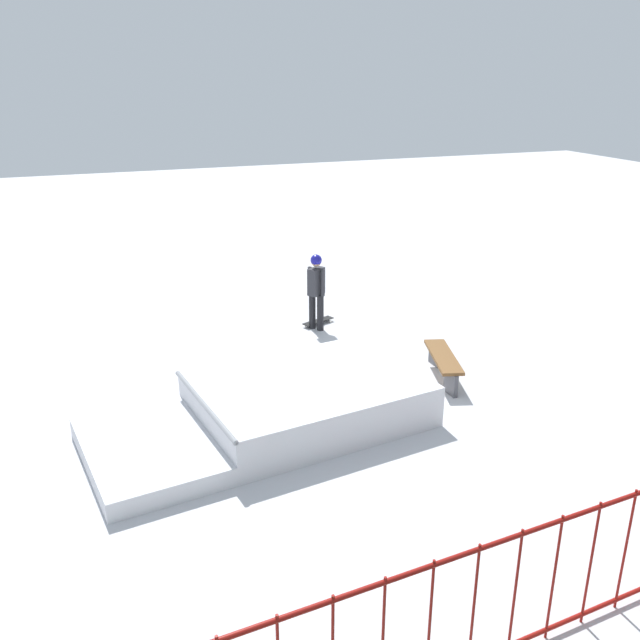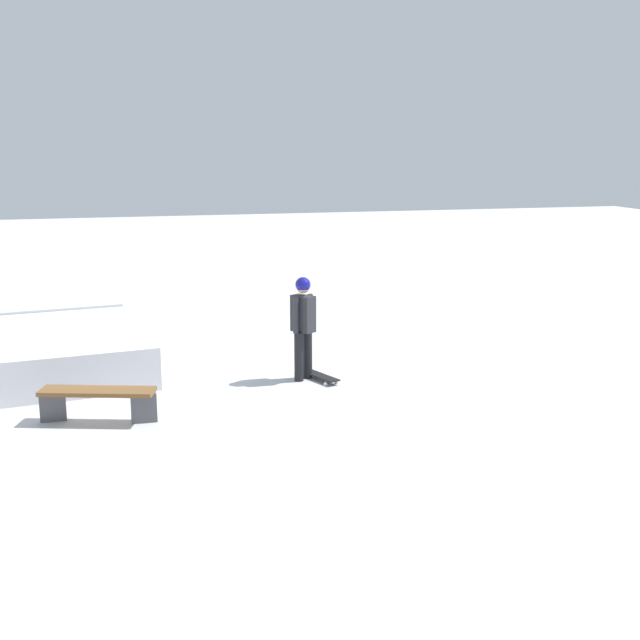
% 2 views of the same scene
% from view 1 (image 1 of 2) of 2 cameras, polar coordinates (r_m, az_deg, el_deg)
% --- Properties ---
extents(ground_plane, '(60.00, 60.00, 0.00)m').
position_cam_1_polar(ground_plane, '(12.34, -0.09, -6.26)').
color(ground_plane, silver).
extents(skate_ramp, '(5.71, 3.33, 0.74)m').
position_cam_1_polar(skate_ramp, '(11.24, -3.15, -7.31)').
color(skate_ramp, silver).
rests_on(skate_ramp, ground).
extents(skater, '(0.44, 0.40, 1.73)m').
position_cam_1_polar(skater, '(15.03, -0.32, 2.84)').
color(skater, black).
rests_on(skater, ground).
extents(skateboard, '(0.82, 0.49, 0.09)m').
position_cam_1_polar(skateboard, '(15.61, -0.16, -0.10)').
color(skateboard, black).
rests_on(skateboard, ground).
extents(perimeter_fence, '(9.33, 0.84, 1.50)m').
position_cam_1_polar(perimeter_fence, '(7.47, 17.48, -20.33)').
color(perimeter_fence, maroon).
rests_on(perimeter_fence, ground).
extents(park_bench, '(0.85, 1.65, 0.48)m').
position_cam_1_polar(park_bench, '(13.01, 10.23, -3.41)').
color(park_bench, brown).
rests_on(park_bench, ground).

